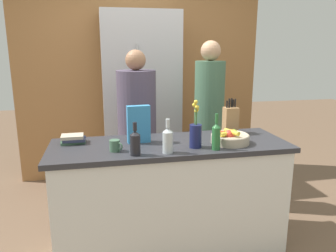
{
  "coord_description": "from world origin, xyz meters",
  "views": [
    {
      "loc": [
        -0.52,
        -2.42,
        1.64
      ],
      "look_at": [
        0.0,
        0.08,
        1.03
      ],
      "focal_mm": 35.0,
      "sensor_mm": 36.0,
      "label": 1
    }
  ],
  "objects_px": {
    "cereal_box": "(139,124)",
    "person_in_blue": "(209,114)",
    "refrigerator": "(141,101)",
    "bottle_vinegar": "(135,142)",
    "bottle_wine": "(168,140)",
    "fruit_bowl": "(230,137)",
    "person_at_sink": "(137,126)",
    "flower_vase": "(196,134)",
    "book_stack": "(73,139)",
    "coffee_mug": "(115,146)",
    "knife_block": "(230,120)",
    "bottle_oil": "(216,136)"
  },
  "relations": [
    {
      "from": "cereal_box",
      "to": "person_in_blue",
      "type": "height_order",
      "value": "person_in_blue"
    },
    {
      "from": "refrigerator",
      "to": "bottle_vinegar",
      "type": "height_order",
      "value": "refrigerator"
    },
    {
      "from": "bottle_wine",
      "to": "person_in_blue",
      "type": "height_order",
      "value": "person_in_blue"
    },
    {
      "from": "fruit_bowl",
      "to": "person_in_blue",
      "type": "distance_m",
      "value": 0.84
    },
    {
      "from": "fruit_bowl",
      "to": "refrigerator",
      "type": "bearing_deg",
      "value": 108.59
    },
    {
      "from": "person_at_sink",
      "to": "bottle_vinegar",
      "type": "bearing_deg",
      "value": -123.44
    },
    {
      "from": "fruit_bowl",
      "to": "flower_vase",
      "type": "xyz_separation_m",
      "value": [
        -0.29,
        -0.05,
        0.06
      ]
    },
    {
      "from": "flower_vase",
      "to": "book_stack",
      "type": "height_order",
      "value": "flower_vase"
    },
    {
      "from": "book_stack",
      "to": "coffee_mug",
      "type": "bearing_deg",
      "value": -41.47
    },
    {
      "from": "flower_vase",
      "to": "knife_block",
      "type": "bearing_deg",
      "value": 39.32
    },
    {
      "from": "flower_vase",
      "to": "bottle_oil",
      "type": "distance_m",
      "value": 0.16
    },
    {
      "from": "book_stack",
      "to": "person_in_blue",
      "type": "bearing_deg",
      "value": 23.83
    },
    {
      "from": "book_stack",
      "to": "bottle_wine",
      "type": "bearing_deg",
      "value": -30.0
    },
    {
      "from": "bottle_oil",
      "to": "bottle_wine",
      "type": "distance_m",
      "value": 0.36
    },
    {
      "from": "bottle_oil",
      "to": "flower_vase",
      "type": "bearing_deg",
      "value": 147.89
    },
    {
      "from": "refrigerator",
      "to": "book_stack",
      "type": "relative_size",
      "value": 10.29
    },
    {
      "from": "bottle_vinegar",
      "to": "cereal_box",
      "type": "bearing_deg",
      "value": 78.78
    },
    {
      "from": "fruit_bowl",
      "to": "person_at_sink",
      "type": "relative_size",
      "value": 0.18
    },
    {
      "from": "flower_vase",
      "to": "bottle_oil",
      "type": "relative_size",
      "value": 1.35
    },
    {
      "from": "person_at_sink",
      "to": "person_in_blue",
      "type": "xyz_separation_m",
      "value": [
        0.76,
        0.09,
        0.07
      ]
    },
    {
      "from": "person_at_sink",
      "to": "refrigerator",
      "type": "bearing_deg",
      "value": 53.99
    },
    {
      "from": "coffee_mug",
      "to": "cereal_box",
      "type": "bearing_deg",
      "value": 44.71
    },
    {
      "from": "fruit_bowl",
      "to": "knife_block",
      "type": "bearing_deg",
      "value": 66.92
    },
    {
      "from": "person_at_sink",
      "to": "book_stack",
      "type": "bearing_deg",
      "value": -164.92
    },
    {
      "from": "refrigerator",
      "to": "cereal_box",
      "type": "distance_m",
      "value": 1.37
    },
    {
      "from": "refrigerator",
      "to": "flower_vase",
      "type": "height_order",
      "value": "refrigerator"
    },
    {
      "from": "bottle_oil",
      "to": "person_in_blue",
      "type": "relative_size",
      "value": 0.16
    },
    {
      "from": "refrigerator",
      "to": "bottle_oil",
      "type": "distance_m",
      "value": 1.69
    },
    {
      "from": "person_in_blue",
      "to": "bottle_oil",
      "type": "bearing_deg",
      "value": -88.87
    },
    {
      "from": "refrigerator",
      "to": "person_in_blue",
      "type": "relative_size",
      "value": 1.19
    },
    {
      "from": "flower_vase",
      "to": "book_stack",
      "type": "distance_m",
      "value": 0.96
    },
    {
      "from": "coffee_mug",
      "to": "bottle_wine",
      "type": "distance_m",
      "value": 0.39
    },
    {
      "from": "coffee_mug",
      "to": "flower_vase",
      "type": "bearing_deg",
      "value": -2.42
    },
    {
      "from": "fruit_bowl",
      "to": "cereal_box",
      "type": "distance_m",
      "value": 0.72
    },
    {
      "from": "knife_block",
      "to": "cereal_box",
      "type": "height_order",
      "value": "knife_block"
    },
    {
      "from": "bottle_wine",
      "to": "person_at_sink",
      "type": "xyz_separation_m",
      "value": [
        -0.12,
        0.88,
        -0.1
      ]
    },
    {
      "from": "fruit_bowl",
      "to": "book_stack",
      "type": "xyz_separation_m",
      "value": [
        -1.21,
        0.25,
        -0.01
      ]
    },
    {
      "from": "fruit_bowl",
      "to": "knife_block",
      "type": "xyz_separation_m",
      "value": [
        0.12,
        0.29,
        0.07
      ]
    },
    {
      "from": "person_in_blue",
      "to": "fruit_bowl",
      "type": "bearing_deg",
      "value": -80.66
    },
    {
      "from": "bottle_wine",
      "to": "person_at_sink",
      "type": "relative_size",
      "value": 0.15
    },
    {
      "from": "fruit_bowl",
      "to": "bottle_vinegar",
      "type": "height_order",
      "value": "bottle_vinegar"
    },
    {
      "from": "bottle_oil",
      "to": "person_in_blue",
      "type": "xyz_separation_m",
      "value": [
        0.27,
        0.97,
        -0.04
      ]
    },
    {
      "from": "refrigerator",
      "to": "bottle_oil",
      "type": "xyz_separation_m",
      "value": [
        0.35,
        -1.66,
        -0.01
      ]
    },
    {
      "from": "refrigerator",
      "to": "bottle_oil",
      "type": "relative_size",
      "value": 7.6
    },
    {
      "from": "bottle_vinegar",
      "to": "bottle_wine",
      "type": "xyz_separation_m",
      "value": [
        0.23,
        0.0,
        0.0
      ]
    },
    {
      "from": "flower_vase",
      "to": "cereal_box",
      "type": "height_order",
      "value": "flower_vase"
    },
    {
      "from": "bottle_wine",
      "to": "person_at_sink",
      "type": "distance_m",
      "value": 0.9
    },
    {
      "from": "coffee_mug",
      "to": "bottle_vinegar",
      "type": "xyz_separation_m",
      "value": [
        0.13,
        -0.12,
        0.05
      ]
    },
    {
      "from": "book_stack",
      "to": "person_at_sink",
      "type": "height_order",
      "value": "person_at_sink"
    },
    {
      "from": "refrigerator",
      "to": "bottle_wine",
      "type": "relative_size",
      "value": 8.25
    }
  ]
}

